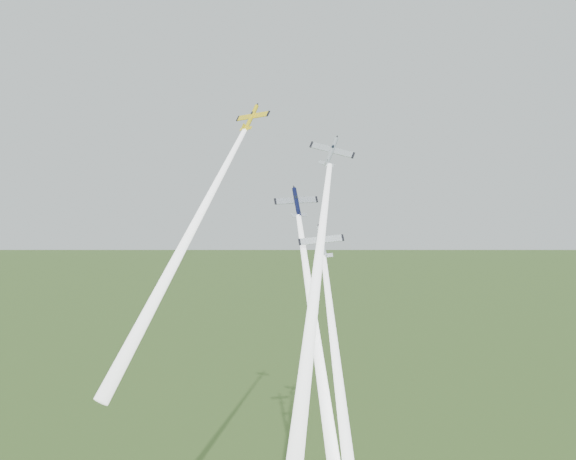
# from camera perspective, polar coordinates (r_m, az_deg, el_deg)

# --- Properties ---
(plane_yellow) EXTENTS (9.68, 9.12, 7.91)m
(plane_yellow) POSITION_cam_1_polar(r_m,az_deg,el_deg) (147.71, -2.92, 8.86)
(plane_yellow) COLOR yellow
(smoke_trail_yellow) EXTENTS (17.53, 37.19, 47.89)m
(smoke_trail_yellow) POSITION_cam_1_polar(r_m,az_deg,el_deg) (132.65, -8.53, -1.74)
(smoke_trail_yellow) COLOR white
(plane_navy) EXTENTS (10.61, 9.16, 7.82)m
(plane_navy) POSITION_cam_1_polar(r_m,az_deg,el_deg) (139.40, 0.69, 2.21)
(plane_navy) COLOR black
(smoke_trail_navy) EXTENTS (19.48, 40.16, 52.20)m
(smoke_trail_navy) POSITION_cam_1_polar(r_m,az_deg,el_deg) (121.92, 2.64, -11.34)
(smoke_trail_navy) COLOR white
(plane_silver_right) EXTENTS (10.02, 6.78, 9.42)m
(plane_silver_right) POSITION_cam_1_polar(r_m,az_deg,el_deg) (135.83, 3.44, 6.20)
(plane_silver_right) COLOR #B1BAC0
(smoke_trail_silver_right) EXTENTS (4.15, 37.71, 45.92)m
(smoke_trail_silver_right) POSITION_cam_1_polar(r_m,az_deg,el_deg) (117.88, 2.05, -5.52)
(smoke_trail_silver_right) COLOR white
(plane_silver_low) EXTENTS (10.54, 8.63, 8.07)m
(plane_silver_low) POSITION_cam_1_polar(r_m,az_deg,el_deg) (131.76, 2.69, -0.95)
(plane_silver_low) COLOR silver
(smoke_trail_silver_low) EXTENTS (17.02, 39.94, 50.92)m
(smoke_trail_silver_low) POSITION_cam_1_polar(r_m,az_deg,el_deg) (116.50, 4.47, -15.36)
(smoke_trail_silver_low) COLOR white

